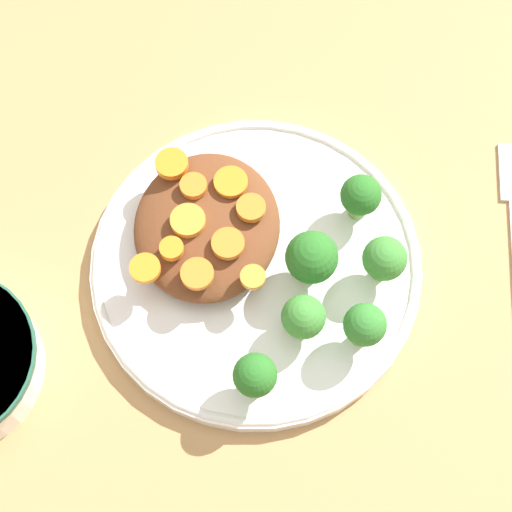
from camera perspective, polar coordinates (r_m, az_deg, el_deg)
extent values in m
plane|color=tan|center=(0.70, 0.00, -0.93)|extent=(4.00, 4.00, 0.00)
cylinder|color=white|center=(0.69, 0.00, -0.71)|extent=(0.27, 0.27, 0.01)
torus|color=white|center=(0.68, 0.00, -0.49)|extent=(0.26, 0.26, 0.01)
ellipsoid|color=brown|center=(0.68, -3.29, 2.01)|extent=(0.13, 0.12, 0.03)
cylinder|color=#759E51|center=(0.66, 3.10, -4.59)|extent=(0.02, 0.02, 0.02)
sphere|color=#3D8433|center=(0.64, 3.18, -4.07)|extent=(0.03, 0.03, 0.03)
cylinder|color=#759E51|center=(0.70, 6.82, 3.32)|extent=(0.01, 0.01, 0.02)
sphere|color=#286B23|center=(0.68, 7.01, 4.06)|extent=(0.03, 0.03, 0.03)
cylinder|color=#759E51|center=(0.68, 8.34, -0.81)|extent=(0.01, 0.01, 0.02)
sphere|color=#3D8433|center=(0.66, 8.58, -0.13)|extent=(0.03, 0.03, 0.03)
cylinder|color=#7FA85B|center=(0.67, 3.62, -0.84)|extent=(0.02, 0.02, 0.02)
sphere|color=#286B23|center=(0.65, 3.74, -0.08)|extent=(0.04, 0.04, 0.04)
cylinder|color=#759E51|center=(0.64, -0.07, -8.43)|extent=(0.02, 0.02, 0.02)
sphere|color=#286B23|center=(0.62, -0.07, -7.96)|extent=(0.03, 0.03, 0.03)
cylinder|color=#7FA85B|center=(0.65, 7.05, -5.15)|extent=(0.01, 0.01, 0.03)
sphere|color=#337A2D|center=(0.63, 7.27, -4.57)|extent=(0.03, 0.03, 0.03)
cylinder|color=orange|center=(0.68, -5.64, 6.14)|extent=(0.03, 0.03, 0.01)
cylinder|color=orange|center=(0.65, -1.85, 1.09)|extent=(0.03, 0.03, 0.01)
cylinder|color=orange|center=(0.66, -4.56, 2.37)|extent=(0.03, 0.03, 0.01)
cylinder|color=orange|center=(0.66, -0.33, 3.23)|extent=(0.02, 0.02, 0.01)
cylinder|color=orange|center=(0.67, -1.69, 4.95)|extent=(0.03, 0.03, 0.00)
cylinder|color=orange|center=(0.65, -5.65, 0.49)|extent=(0.02, 0.02, 0.01)
cylinder|color=orange|center=(0.67, -4.19, 4.68)|extent=(0.02, 0.02, 0.01)
cylinder|color=orange|center=(0.64, -0.01, -1.43)|extent=(0.02, 0.02, 0.01)
cylinder|color=orange|center=(0.64, -3.94, -1.19)|extent=(0.03, 0.03, 0.01)
cylinder|color=orange|center=(0.65, -7.41, -0.82)|extent=(0.02, 0.02, 0.01)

